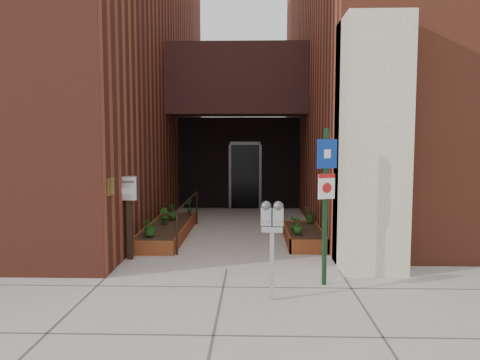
{
  "coord_description": "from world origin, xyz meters",
  "views": [
    {
      "loc": [
        0.47,
        -8.13,
        2.34
      ],
      "look_at": [
        0.19,
        1.8,
        1.43
      ],
      "focal_mm": 35.0,
      "sensor_mm": 36.0,
      "label": 1
    }
  ],
  "objects": [
    {
      "name": "shrub_left_d",
      "position": [
        -1.25,
        4.3,
        0.49
      ],
      "size": [
        0.26,
        0.26,
        0.38
      ],
      "primitive_type": "imported",
      "rotation": [
        0.0,
        0.0,
        5.05
      ],
      "color": "#195317",
      "rests_on": "planter_left"
    },
    {
      "name": "shrub_right_c",
      "position": [
        1.85,
        3.1,
        0.48
      ],
      "size": [
        0.44,
        0.44,
        0.35
      ],
      "primitive_type": "imported",
      "rotation": [
        0.0,
        0.0,
        4.18
      ],
      "color": "#295D1A",
      "rests_on": "planter_right"
    },
    {
      "name": "shrub_left_c",
      "position": [
        -1.55,
        3.39,
        0.5
      ],
      "size": [
        0.28,
        0.28,
        0.39
      ],
      "primitive_type": "imported",
      "rotation": [
        0.0,
        0.0,
        3.5
      ],
      "color": "#1F4E16",
      "rests_on": "planter_left"
    },
    {
      "name": "handrail",
      "position": [
        -1.05,
        2.65,
        0.75
      ],
      "size": [
        0.04,
        3.34,
        0.9
      ],
      "color": "black",
      "rests_on": "ground"
    },
    {
      "name": "planter_right",
      "position": [
        1.6,
        2.2,
        0.13
      ],
      "size": [
        0.8,
        2.2,
        0.3
      ],
      "color": "brown",
      "rests_on": "ground"
    },
    {
      "name": "payment_dropbox",
      "position": [
        -1.9,
        0.65,
        1.16
      ],
      "size": [
        0.34,
        0.27,
        1.6
      ],
      "color": "black",
      "rests_on": "ground"
    },
    {
      "name": "shrub_right_a",
      "position": [
        1.43,
        1.73,
        0.48
      ],
      "size": [
        0.23,
        0.23,
        0.35
      ],
      "primitive_type": "imported",
      "rotation": [
        0.0,
        0.0,
        1.38
      ],
      "color": "#25621C",
      "rests_on": "planter_right"
    },
    {
      "name": "shrub_right_b",
      "position": [
        1.35,
        2.02,
        0.47
      ],
      "size": [
        0.25,
        0.25,
        0.33
      ],
      "primitive_type": "imported",
      "rotation": [
        0.0,
        0.0,
        2.37
      ],
      "color": "#265B1A",
      "rests_on": "planter_right"
    },
    {
      "name": "ground",
      "position": [
        0.0,
        0.0,
        0.0
      ],
      "size": [
        80.0,
        80.0,
        0.0
      ],
      "primitive_type": "plane",
      "color": "#9E9991",
      "rests_on": "ground"
    },
    {
      "name": "architecture",
      "position": [
        -0.18,
        6.89,
        4.98
      ],
      "size": [
        20.0,
        14.6,
        10.0
      ],
      "color": "maroon",
      "rests_on": "ground"
    },
    {
      "name": "sign_post",
      "position": [
        1.61,
        -0.83,
        1.53
      ],
      "size": [
        0.33,
        0.14,
        2.48
      ],
      "color": "black",
      "rests_on": "ground"
    },
    {
      "name": "parking_meter",
      "position": [
        0.74,
        -1.55,
        1.12
      ],
      "size": [
        0.33,
        0.16,
        1.44
      ],
      "color": "#9C9C9F",
      "rests_on": "ground"
    },
    {
      "name": "shrub_left_b",
      "position": [
        -1.66,
        2.81,
        0.48
      ],
      "size": [
        0.28,
        0.28,
        0.37
      ],
      "primitive_type": "imported",
      "rotation": [
        0.0,
        0.0,
        2.52
      ],
      "color": "#194E16",
      "rests_on": "planter_left"
    },
    {
      "name": "shrub_left_a",
      "position": [
        -1.69,
        1.46,
        0.5
      ],
      "size": [
        0.52,
        0.52,
        0.41
      ],
      "primitive_type": "imported",
      "rotation": [
        0.0,
        0.0,
        0.74
      ],
      "color": "#23601B",
      "rests_on": "planter_left"
    },
    {
      "name": "planter_left",
      "position": [
        -1.55,
        2.7,
        0.13
      ],
      "size": [
        0.9,
        3.6,
        0.3
      ],
      "color": "brown",
      "rests_on": "ground"
    }
  ]
}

